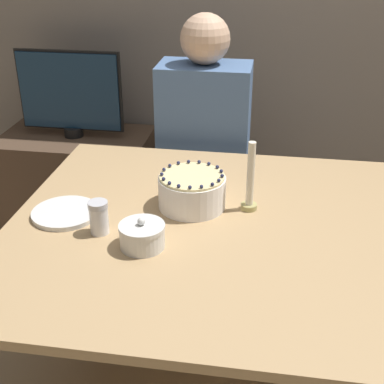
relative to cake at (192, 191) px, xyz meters
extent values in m
cube|color=tan|center=(0.08, -0.11, -0.07)|extent=(1.28, 1.18, 0.03)
cylinder|color=tan|center=(-0.51, 0.42, -0.44)|extent=(0.07, 0.07, 0.70)
cylinder|color=tan|center=(0.66, 0.42, -0.44)|extent=(0.07, 0.07, 0.70)
cylinder|color=white|center=(0.00, 0.00, 0.00)|extent=(0.22, 0.22, 0.11)
cylinder|color=beige|center=(0.00, 0.00, 0.05)|extent=(0.22, 0.22, 0.01)
sphere|color=#23284C|center=(0.10, 0.00, 0.06)|extent=(0.01, 0.01, 0.01)
sphere|color=#23284C|center=(0.09, 0.04, 0.06)|extent=(0.01, 0.01, 0.01)
sphere|color=#23284C|center=(0.07, 0.07, 0.06)|extent=(0.01, 0.01, 0.01)
sphere|color=#23284C|center=(0.04, 0.09, 0.06)|extent=(0.01, 0.01, 0.01)
sphere|color=#23284C|center=(0.01, 0.10, 0.06)|extent=(0.01, 0.01, 0.01)
sphere|color=#23284C|center=(-0.03, 0.10, 0.06)|extent=(0.01, 0.01, 0.01)
sphere|color=#23284C|center=(-0.06, 0.08, 0.06)|extent=(0.01, 0.01, 0.01)
sphere|color=#23284C|center=(-0.08, 0.05, 0.06)|extent=(0.01, 0.01, 0.01)
sphere|color=#23284C|center=(-0.10, 0.02, 0.06)|extent=(0.01, 0.01, 0.01)
sphere|color=#23284C|center=(-0.10, -0.02, 0.06)|extent=(0.01, 0.01, 0.01)
sphere|color=#23284C|center=(-0.08, -0.05, 0.06)|extent=(0.01, 0.01, 0.01)
sphere|color=#23284C|center=(-0.06, -0.08, 0.06)|extent=(0.01, 0.01, 0.01)
sphere|color=#23284C|center=(-0.03, -0.10, 0.06)|extent=(0.01, 0.01, 0.01)
sphere|color=#23284C|center=(0.01, -0.10, 0.06)|extent=(0.01, 0.01, 0.01)
sphere|color=#23284C|center=(0.04, -0.09, 0.06)|extent=(0.01, 0.01, 0.01)
sphere|color=#23284C|center=(0.07, -0.07, 0.06)|extent=(0.01, 0.01, 0.01)
sphere|color=#23284C|center=(0.09, -0.04, 0.06)|extent=(0.01, 0.01, 0.01)
cylinder|color=silver|center=(-0.11, -0.27, -0.03)|extent=(0.13, 0.13, 0.06)
cylinder|color=silver|center=(-0.11, -0.27, 0.01)|extent=(0.14, 0.14, 0.01)
sphere|color=silver|center=(-0.11, -0.27, 0.03)|extent=(0.02, 0.02, 0.02)
cylinder|color=white|center=(-0.25, -0.21, -0.01)|extent=(0.06, 0.06, 0.09)
cylinder|color=silver|center=(-0.25, -0.21, 0.04)|extent=(0.06, 0.06, 0.02)
cylinder|color=silver|center=(-0.40, -0.13, -0.05)|extent=(0.22, 0.22, 0.01)
cylinder|color=silver|center=(-0.40, -0.13, -0.05)|extent=(0.22, 0.22, 0.01)
cylinder|color=tan|center=(0.19, 0.01, -0.05)|extent=(0.05, 0.05, 0.02)
cylinder|color=silver|center=(0.19, 0.01, 0.07)|extent=(0.02, 0.02, 0.22)
cube|color=#473D33|center=(-0.05, 0.68, -0.56)|extent=(0.34, 0.34, 0.45)
cube|color=#4C6B99|center=(-0.05, 0.68, -0.04)|extent=(0.40, 0.24, 0.59)
sphere|color=#D8AD8C|center=(-0.05, 0.68, 0.36)|extent=(0.21, 0.21, 0.21)
cube|color=#4C3828|center=(-0.80, 1.00, -0.51)|extent=(0.80, 0.48, 0.55)
cylinder|color=black|center=(-0.80, 1.00, -0.21)|extent=(0.10, 0.10, 0.05)
cube|color=black|center=(-0.80, 1.01, 0.01)|extent=(0.55, 0.02, 0.42)
cube|color=#142D47|center=(-0.80, 1.00, 0.01)|extent=(0.53, 0.03, 0.39)
camera|label=1|loc=(0.25, -1.56, 0.81)|focal=50.00mm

